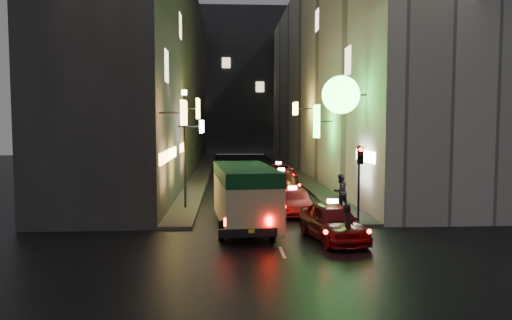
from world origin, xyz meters
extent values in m
plane|color=black|center=(0.00, 0.00, 0.00)|extent=(120.00, 120.00, 0.00)
cube|color=#3C3A37|center=(-8.00, 34.00, 9.00)|extent=(6.00, 52.00, 18.00)
cube|color=#ED9F53|center=(-3.89, 9.00, 5.10)|extent=(0.18, 1.52, 1.11)
cube|color=white|center=(-3.52, 17.66, 4.43)|extent=(0.18, 2.25, 0.78)
cube|color=yellow|center=(-3.93, 20.92, 5.63)|extent=(0.18, 1.44, 1.38)
cube|color=#ED9F53|center=(-4.98, 10.28, 3.00)|extent=(0.10, 2.98, 0.55)
cube|color=yellow|center=(-4.98, 13.89, 3.00)|extent=(0.10, 3.71, 0.55)
cube|color=#ED9F53|center=(-4.98, 20.27, 3.00)|extent=(0.10, 3.10, 0.55)
cube|color=#FFE5B2|center=(-4.99, 12.00, 7.50)|extent=(0.06, 1.30, 1.60)
cube|color=#FFE5B2|center=(-4.99, 20.00, 11.00)|extent=(0.06, 1.30, 1.60)
cube|color=#B5B2A6|center=(8.00, 34.00, 9.00)|extent=(6.00, 52.00, 18.00)
cylinder|color=#32FB42|center=(3.71, 11.11, 6.05)|extent=(1.88, 0.18, 1.88)
cube|color=#32FB42|center=(3.93, 19.01, 4.76)|extent=(0.18, 1.44, 2.15)
cube|color=yellow|center=(3.65, 27.22, 5.82)|extent=(0.18, 2.00, 1.02)
cube|color=white|center=(4.98, 11.05, 3.00)|extent=(0.10, 3.23, 0.55)
cube|color=#FFE5B2|center=(4.99, 15.00, 8.20)|extent=(0.06, 1.30, 1.60)
cube|color=#FFE5B2|center=(4.99, 25.00, 12.50)|extent=(0.06, 1.30, 1.60)
cube|color=#333338|center=(0.00, 66.00, 11.00)|extent=(30.00, 10.00, 22.00)
cube|color=#494744|center=(-4.25, 34.00, 0.07)|extent=(1.50, 52.00, 0.15)
cube|color=#494744|center=(4.25, 34.00, 0.07)|extent=(1.50, 52.00, 0.15)
cube|color=#CDBE80|center=(-1.20, 7.92, 1.58)|extent=(2.83, 6.58, 2.35)
cube|color=#0D431E|center=(-1.20, 7.92, 2.48)|extent=(2.85, 6.60, 0.59)
cube|color=black|center=(-1.20, 8.24, 1.81)|extent=(2.62, 4.04, 0.53)
cube|color=black|center=(-1.20, 4.77, 0.57)|extent=(2.20, 0.39, 0.32)
cube|color=#FF0A05|center=(-2.00, 4.70, 0.99)|extent=(0.19, 0.06, 0.30)
cube|color=#FF0A05|center=(-0.40, 4.70, 0.99)|extent=(0.19, 0.06, 0.30)
cylinder|color=black|center=(-2.20, 9.97, 0.41)|extent=(0.23, 0.81, 0.81)
cylinder|color=black|center=(-0.20, 5.87, 0.41)|extent=(0.23, 0.81, 0.81)
imported|color=maroon|center=(2.19, 5.73, 0.86)|extent=(3.09, 5.72, 1.73)
cube|color=white|center=(2.19, 5.73, 1.82)|extent=(0.44, 0.25, 0.16)
sphere|color=#FF0A05|center=(1.43, 3.27, 0.89)|extent=(0.16, 0.16, 0.16)
sphere|color=#FF0A05|center=(2.96, 3.27, 0.89)|extent=(0.16, 0.16, 0.16)
imported|color=maroon|center=(1.35, 11.40, 0.75)|extent=(2.29, 4.83, 1.49)
cube|color=white|center=(1.35, 11.40, 1.58)|extent=(0.43, 0.21, 0.16)
sphere|color=#FF0A05|center=(0.69, 9.26, 0.77)|extent=(0.16, 0.16, 0.16)
sphere|color=#FF0A05|center=(2.01, 9.26, 0.77)|extent=(0.16, 0.16, 0.16)
imported|color=maroon|center=(1.56, 18.52, 0.91)|extent=(2.94, 5.94, 1.82)
cube|color=white|center=(1.56, 18.52, 1.91)|extent=(0.44, 0.22, 0.16)
sphere|color=#FF0A05|center=(0.75, 15.92, 0.94)|extent=(0.16, 0.16, 0.16)
sphere|color=#FF0A05|center=(2.36, 15.92, 0.94)|extent=(0.16, 0.16, 0.16)
imported|color=maroon|center=(2.02, 24.55, 0.87)|extent=(2.28, 5.50, 1.75)
cube|color=white|center=(2.02, 24.55, 1.84)|extent=(0.42, 0.18, 0.16)
sphere|color=#FF0A05|center=(1.25, 22.05, 0.90)|extent=(0.16, 0.16, 0.16)
sphere|color=#FF0A05|center=(2.79, 22.05, 0.90)|extent=(0.16, 0.16, 0.16)
imported|color=black|center=(2.43, 4.21, 0.96)|extent=(0.53, 0.70, 1.91)
imported|color=black|center=(3.98, 12.15, 1.19)|extent=(0.92, 0.82, 2.07)
cylinder|color=black|center=(4.00, 8.60, 1.90)|extent=(0.10, 0.10, 3.50)
cube|color=black|center=(4.00, 8.42, 3.20)|extent=(0.26, 0.18, 0.80)
sphere|color=#FF0A05|center=(4.00, 8.31, 3.47)|extent=(0.18, 0.18, 0.18)
sphere|color=black|center=(4.00, 8.31, 3.20)|extent=(0.17, 0.17, 0.17)
sphere|color=black|center=(4.00, 8.31, 2.93)|extent=(0.17, 0.17, 0.17)
cylinder|color=black|center=(-4.20, 13.00, 3.15)|extent=(0.12, 0.12, 6.00)
cylinder|color=#FFE5BF|center=(-4.20, 13.00, 6.25)|extent=(0.28, 0.28, 0.25)
camera|label=1|loc=(-1.98, -13.55, 4.65)|focal=35.00mm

